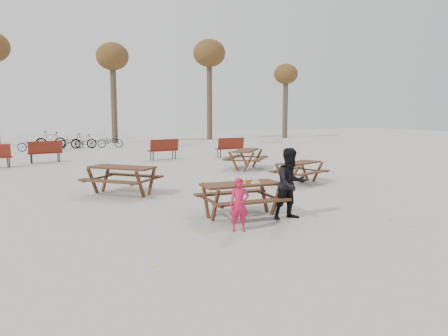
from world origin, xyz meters
name	(u,v)px	position (x,y,z in m)	size (l,w,h in m)	color
ground	(241,216)	(0.00, 0.00, 0.00)	(80.00, 80.00, 0.00)	gray
main_picnic_table	(241,191)	(0.00, 0.00, 0.59)	(1.80, 1.45, 0.78)	#3D2216
food_tray	(256,183)	(0.28, -0.17, 0.79)	(0.18, 0.11, 0.04)	white
bread_roll	(256,181)	(0.28, -0.17, 0.83)	(0.14, 0.06, 0.05)	tan
soda_bottle	(245,180)	(0.05, -0.10, 0.85)	(0.07, 0.07, 0.17)	silver
child	(239,205)	(-0.56, -1.13, 0.55)	(0.40, 0.26, 1.09)	#BE173F
adult	(291,184)	(0.92, -0.65, 0.80)	(0.78, 0.61, 1.60)	black
picnic_table_east	(299,173)	(3.75, 3.42, 0.36)	(1.65, 1.33, 0.71)	#3D2216
picnic_table_north	(122,180)	(-2.04, 3.76, 0.41)	(1.89, 1.53, 0.82)	#3D2216
picnic_table_far	(246,159)	(3.68, 7.38, 0.40)	(1.87, 1.50, 0.80)	#3D2216
park_bench_row	(115,151)	(-0.94, 12.24, 0.52)	(12.59, 1.99, 1.03)	maroon
bicycle_row	(70,141)	(-2.47, 20.52, 0.47)	(6.40, 2.04, 1.12)	black
tree_row	(110,60)	(0.90, 25.15, 6.19)	(32.17, 3.52, 8.26)	#382B21
fallen_leaves	(220,195)	(0.50, 2.50, 0.00)	(11.00, 11.00, 0.01)	gold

